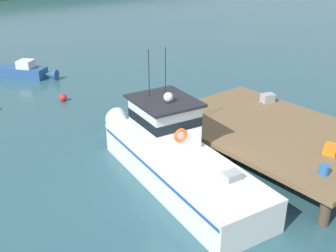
# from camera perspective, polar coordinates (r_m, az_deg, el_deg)

# --- Properties ---
(ground_plane) EXTENTS (200.00, 200.00, 0.00)m
(ground_plane) POSITION_cam_1_polar(r_m,az_deg,el_deg) (14.91, 2.66, -9.31)
(ground_plane) COLOR #2D5660
(dock) EXTENTS (6.00, 9.00, 1.20)m
(dock) POSITION_cam_1_polar(r_m,az_deg,el_deg) (17.56, 14.57, -0.63)
(dock) COLOR #4C3D2D
(dock) RESTS_ON ground
(main_fishing_boat) EXTENTS (3.63, 9.96, 4.80)m
(main_fishing_boat) POSITION_cam_1_polar(r_m,az_deg,el_deg) (15.28, 0.71, -3.97)
(main_fishing_boat) COLOR white
(main_fishing_boat) RESTS_ON ground
(crate_single_far) EXTENTS (0.70, 0.59, 0.43)m
(crate_single_far) POSITION_cam_1_polar(r_m,az_deg,el_deg) (20.21, 13.81, 3.83)
(crate_single_far) COLOR #9E9EA3
(crate_single_far) RESTS_ON dock
(crate_single_by_cleat) EXTENTS (0.72, 0.63, 0.32)m
(crate_single_by_cleat) POSITION_cam_1_polar(r_m,az_deg,el_deg) (16.02, 21.83, -3.04)
(crate_single_by_cleat) COLOR orange
(crate_single_by_cleat) RESTS_ON dock
(bait_bucket) EXTENTS (0.32, 0.32, 0.34)m
(bait_bucket) POSITION_cam_1_polar(r_m,az_deg,el_deg) (14.51, 21.06, -5.77)
(bait_bucket) COLOR #2866B2
(bait_bucket) RESTS_ON dock
(moored_boat_far_right) EXTENTS (3.65, 4.28, 1.20)m
(moored_boat_far_right) POSITION_cam_1_polar(r_m,az_deg,el_deg) (29.00, -19.74, 7.22)
(moored_boat_far_right) COLOR #285184
(moored_boat_far_right) RESTS_ON ground
(mooring_buoy_spare_mooring) EXTENTS (0.42, 0.42, 0.42)m
(mooring_buoy_spare_mooring) POSITION_cam_1_polar(r_m,az_deg,el_deg) (23.91, -14.50, 3.88)
(mooring_buoy_spare_mooring) COLOR red
(mooring_buoy_spare_mooring) RESTS_ON ground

